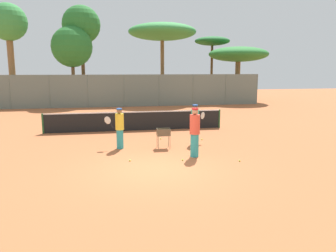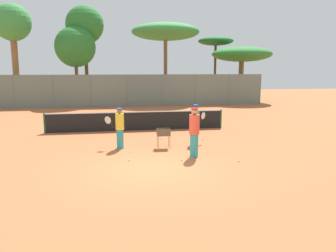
{
  "view_description": "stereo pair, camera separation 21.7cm",
  "coord_description": "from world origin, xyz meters",
  "px_view_note": "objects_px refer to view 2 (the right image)",
  "views": [
    {
      "loc": [
        -1.48,
        -10.72,
        3.42
      ],
      "look_at": [
        1.02,
        2.78,
        1.0
      ],
      "focal_mm": 35.0,
      "sensor_mm": 36.0,
      "label": 1
    },
    {
      "loc": [
        -1.27,
        -10.76,
        3.42
      ],
      "look_at": [
        1.02,
        2.78,
        1.0
      ],
      "focal_mm": 35.0,
      "sensor_mm": 36.0,
      "label": 2
    }
  ],
  "objects_px": {
    "parked_car": "(90,97)",
    "player_red_cap": "(120,128)",
    "player_yellow_shirt": "(195,124)",
    "ball_cart": "(163,134)",
    "player_white_outfit": "(194,132)",
    "tennis_net": "(137,120)"
  },
  "relations": [
    {
      "from": "parked_car",
      "to": "player_red_cap",
      "type": "bearing_deg",
      "value": -82.62
    },
    {
      "from": "tennis_net",
      "to": "parked_car",
      "type": "bearing_deg",
      "value": 103.07
    },
    {
      "from": "player_white_outfit",
      "to": "player_red_cap",
      "type": "height_order",
      "value": "player_white_outfit"
    },
    {
      "from": "tennis_net",
      "to": "player_red_cap",
      "type": "relative_size",
      "value": 5.66
    },
    {
      "from": "tennis_net",
      "to": "player_yellow_shirt",
      "type": "bearing_deg",
      "value": -57.12
    },
    {
      "from": "ball_cart",
      "to": "parked_car",
      "type": "height_order",
      "value": "parked_car"
    },
    {
      "from": "tennis_net",
      "to": "parked_car",
      "type": "relative_size",
      "value": 2.36
    },
    {
      "from": "tennis_net",
      "to": "parked_car",
      "type": "height_order",
      "value": "parked_car"
    },
    {
      "from": "tennis_net",
      "to": "parked_car",
      "type": "xyz_separation_m",
      "value": [
        -3.49,
        15.04,
        0.1
      ]
    },
    {
      "from": "player_yellow_shirt",
      "to": "player_red_cap",
      "type": "bearing_deg",
      "value": 150.65
    },
    {
      "from": "player_white_outfit",
      "to": "player_yellow_shirt",
      "type": "relative_size",
      "value": 1.07
    },
    {
      "from": "player_red_cap",
      "to": "ball_cart",
      "type": "height_order",
      "value": "player_red_cap"
    },
    {
      "from": "player_yellow_shirt",
      "to": "parked_car",
      "type": "relative_size",
      "value": 0.43
    },
    {
      "from": "player_red_cap",
      "to": "player_yellow_shirt",
      "type": "distance_m",
      "value": 3.45
    },
    {
      "from": "player_yellow_shirt",
      "to": "ball_cart",
      "type": "xyz_separation_m",
      "value": [
        -1.57,
        -0.58,
        -0.31
      ]
    },
    {
      "from": "player_white_outfit",
      "to": "player_yellow_shirt",
      "type": "xyz_separation_m",
      "value": [
        0.61,
        2.19,
        -0.06
      ]
    },
    {
      "from": "ball_cart",
      "to": "player_white_outfit",
      "type": "bearing_deg",
      "value": -59.1
    },
    {
      "from": "player_white_outfit",
      "to": "player_red_cap",
      "type": "distance_m",
      "value": 3.4
    },
    {
      "from": "player_red_cap",
      "to": "ball_cart",
      "type": "xyz_separation_m",
      "value": [
        1.87,
        -0.27,
        -0.28
      ]
    },
    {
      "from": "player_white_outfit",
      "to": "ball_cart",
      "type": "relative_size",
      "value": 2.25
    },
    {
      "from": "tennis_net",
      "to": "ball_cart",
      "type": "height_order",
      "value": "tennis_net"
    },
    {
      "from": "player_red_cap",
      "to": "parked_car",
      "type": "relative_size",
      "value": 0.42
    }
  ]
}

